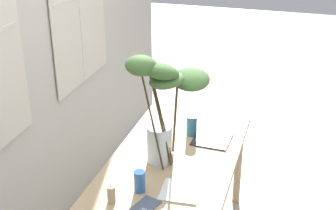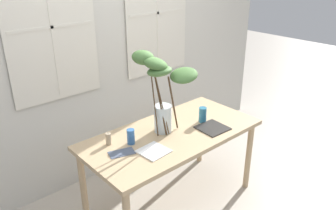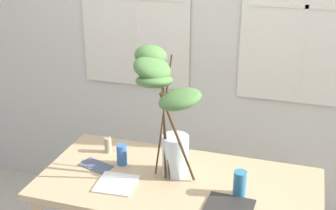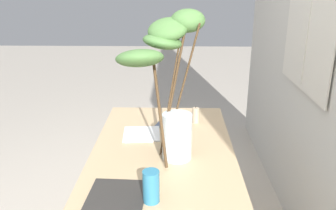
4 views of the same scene
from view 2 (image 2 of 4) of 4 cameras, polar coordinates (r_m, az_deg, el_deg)
ground at (r=3.21m, az=0.62°, el=-16.05°), size 14.00×14.00×0.00m
back_wall_with_windows at (r=3.23m, az=-10.34°, el=13.09°), size 4.26×0.14×2.95m
dining_table at (r=2.84m, az=0.68°, el=-6.02°), size 1.50×0.74×0.72m
vase_with_branches at (r=2.60m, az=-1.04°, el=3.21°), size 0.48×0.46×0.72m
drinking_glass_blue_left at (r=2.63m, az=-6.31°, el=-5.33°), size 0.06×0.06×0.12m
drinking_glass_blue_right at (r=2.96m, az=5.87°, el=-1.65°), size 0.07×0.07×0.13m
plate_square_left at (r=2.54m, az=-2.45°, el=-7.79°), size 0.22×0.22×0.01m
plate_square_right at (r=2.89m, az=7.52°, el=-3.85°), size 0.24×0.24×0.01m
napkin_folded at (r=2.55m, az=-7.83°, el=-8.01°), size 0.21×0.16×0.00m
pillar_candle at (r=2.65m, az=-10.03°, el=-5.65°), size 0.04×0.04×0.11m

